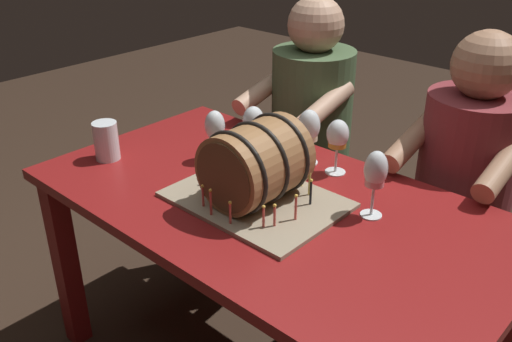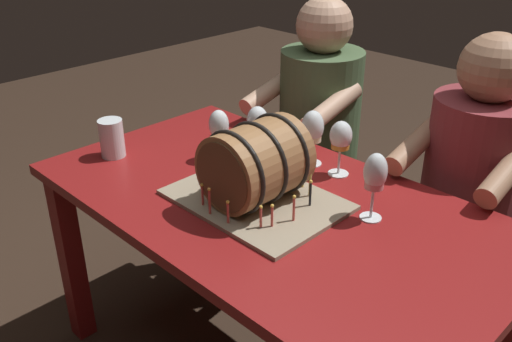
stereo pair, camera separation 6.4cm
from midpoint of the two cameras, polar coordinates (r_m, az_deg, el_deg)
The scene contains 10 objects.
dining_table at distance 1.72m, azimuth 0.27°, elevation -5.99°, with size 1.46×0.81×0.73m.
barrel_cake at distance 1.59m, azimuth -1.15°, elevation 0.40°, with size 0.49×0.36×0.25m.
wine_glass_amber at distance 1.77m, azimuth 7.32°, elevation 3.48°, with size 0.07×0.07×0.18m.
wine_glass_white at distance 1.83m, azimuth 4.42°, elevation 4.35°, with size 0.07×0.07×0.19m.
wine_glass_empty at distance 1.86m, azimuth -5.21°, elevation 4.49°, with size 0.07×0.07×0.18m.
wine_glass_red at distance 1.86m, azimuth -1.25°, elevation 4.91°, with size 0.07×0.07×0.18m.
wine_glass_rose at distance 1.54m, azimuth 10.95°, elevation -0.16°, with size 0.07×0.07×0.20m.
beer_pint at distance 1.95m, azimuth -15.94°, elevation 2.90°, with size 0.08×0.08×0.13m.
person_seated_left at distance 2.36m, azimuth 4.69°, elevation 1.82°, with size 0.38×0.47×1.20m.
person_seated_right at distance 2.08m, azimuth 19.14°, elevation -3.83°, with size 0.37×0.46×1.17m.
Camera 1 is at (0.94, -1.09, 1.55)m, focal length 39.18 mm.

